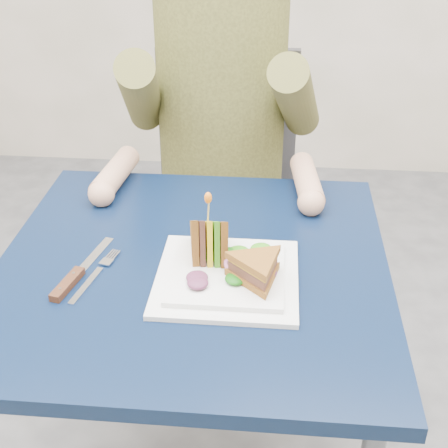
# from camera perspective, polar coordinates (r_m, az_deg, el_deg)

# --- Properties ---
(table) EXTENTS (0.75, 0.75, 0.73)m
(table) POSITION_cam_1_polar(r_m,az_deg,el_deg) (1.25, -2.81, -6.50)
(table) COLOR black
(table) RESTS_ON ground
(chair) EXTENTS (0.42, 0.40, 0.93)m
(chair) POSITION_cam_1_polar(r_m,az_deg,el_deg) (1.90, 0.04, 3.57)
(chair) COLOR #47474C
(chair) RESTS_ON ground
(diner) EXTENTS (0.54, 0.59, 0.74)m
(diner) POSITION_cam_1_polar(r_m,az_deg,el_deg) (1.65, -0.31, 13.39)
(diner) COLOR #4E4E23
(diner) RESTS_ON chair
(plate) EXTENTS (0.26, 0.26, 0.02)m
(plate) POSITION_cam_1_polar(r_m,az_deg,el_deg) (1.15, 0.28, -4.78)
(plate) COLOR white
(plate) RESTS_ON table
(sandwich_flat) EXTENTS (0.17, 0.17, 0.05)m
(sandwich_flat) POSITION_cam_1_polar(r_m,az_deg,el_deg) (1.10, 3.02, -4.14)
(sandwich_flat) COLOR brown
(sandwich_flat) RESTS_ON plate
(sandwich_upright) EXTENTS (0.09, 0.15, 0.15)m
(sandwich_upright) POSITION_cam_1_polar(r_m,az_deg,el_deg) (1.16, -1.40, -1.59)
(sandwich_upright) COLOR brown
(sandwich_upright) RESTS_ON plate
(fork) EXTENTS (0.05, 0.18, 0.01)m
(fork) POSITION_cam_1_polar(r_m,az_deg,el_deg) (1.18, -11.84, -4.75)
(fork) COLOR silver
(fork) RESTS_ON table
(knife) EXTENTS (0.06, 0.22, 0.02)m
(knife) POSITION_cam_1_polar(r_m,az_deg,el_deg) (1.18, -13.65, -4.86)
(knife) COLOR silver
(knife) RESTS_ON table
(toothpick) EXTENTS (0.01, 0.01, 0.06)m
(toothpick) POSITION_cam_1_polar(r_m,az_deg,el_deg) (1.13, -1.44, 1.16)
(toothpick) COLOR tan
(toothpick) RESTS_ON sandwich_upright
(toothpick_frill) EXTENTS (0.01, 0.01, 0.02)m
(toothpick_frill) POSITION_cam_1_polar(r_m,az_deg,el_deg) (1.12, -1.46, 2.41)
(toothpick_frill) COLOR orange
(toothpick_frill) RESTS_ON sandwich_upright
(lettuce_spill) EXTENTS (0.15, 0.13, 0.02)m
(lettuce_spill) POSITION_cam_1_polar(r_m,az_deg,el_deg) (1.14, 0.57, -3.64)
(lettuce_spill) COLOR #337A14
(lettuce_spill) RESTS_ON plate
(onion_ring) EXTENTS (0.04, 0.04, 0.02)m
(onion_ring) POSITION_cam_1_polar(r_m,az_deg,el_deg) (1.14, 1.06, -3.60)
(onion_ring) COLOR #9E4C7A
(onion_ring) RESTS_ON plate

